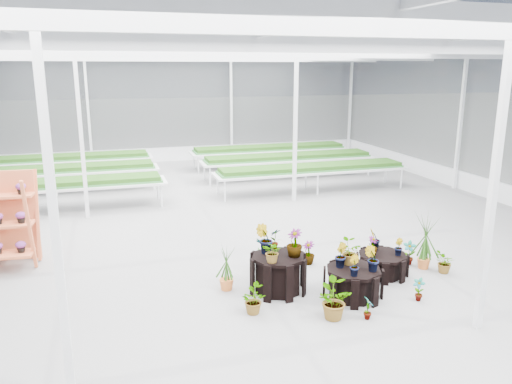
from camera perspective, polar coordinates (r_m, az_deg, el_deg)
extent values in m
plane|color=gray|center=(10.81, -2.95, -7.50)|extent=(24.00, 24.00, 0.00)
cylinder|color=black|center=(9.15, 2.52, -9.29)|extent=(1.08, 1.08, 0.69)
cylinder|color=black|center=(9.13, 11.03, -10.14)|extent=(1.33, 1.33, 0.53)
cylinder|color=black|center=(10.17, 14.22, -8.03)|extent=(1.28, 1.28, 0.44)
imported|color=#1F4612|center=(9.04, 0.96, -5.40)|extent=(0.36, 0.33, 0.55)
imported|color=#1F4612|center=(8.93, 4.42, -5.83)|extent=(0.38, 0.38, 0.51)
imported|color=#1F4612|center=(9.31, 2.20, -5.32)|extent=(0.24, 0.19, 0.39)
imported|color=#1F4612|center=(8.66, 1.96, -6.86)|extent=(0.46, 0.46, 0.39)
imported|color=#1F4612|center=(8.99, 9.61, -7.12)|extent=(0.26, 0.29, 0.44)
imported|color=#1F4612|center=(8.91, 13.10, -7.45)|extent=(0.32, 0.31, 0.45)
imported|color=#1F4612|center=(9.12, 10.53, -6.78)|extent=(0.54, 0.54, 0.46)
imported|color=#1F4612|center=(8.68, 11.12, -8.26)|extent=(0.16, 0.20, 0.35)
imported|color=#1F4612|center=(9.94, 13.14, -6.02)|extent=(0.28, 0.28, 0.37)
imported|color=#1F4612|center=(10.06, 15.95, -6.03)|extent=(0.20, 0.22, 0.34)
imported|color=#1F4612|center=(10.20, 13.38, -5.26)|extent=(0.31, 0.29, 0.45)
imported|color=#1F4612|center=(8.43, -0.46, -12.21)|extent=(0.43, 0.48, 0.48)
imported|color=#1F4612|center=(8.32, 8.67, -12.15)|extent=(0.67, 0.71, 0.63)
imported|color=#1F4612|center=(8.44, 12.68, -12.80)|extent=(0.21, 0.25, 0.41)
imported|color=#1F4612|center=(9.29, 18.09, -10.54)|extent=(0.23, 0.26, 0.42)
imported|color=#1F4612|center=(10.62, 20.75, -7.57)|extent=(0.52, 0.51, 0.44)
imported|color=#1F4612|center=(10.83, 17.10, -6.66)|extent=(0.32, 0.30, 0.51)
imported|color=#1F4612|center=(10.45, 5.98, -6.91)|extent=(0.37, 0.37, 0.49)
imported|color=#1F4612|center=(10.07, 0.69, -7.05)|extent=(0.34, 0.42, 0.69)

